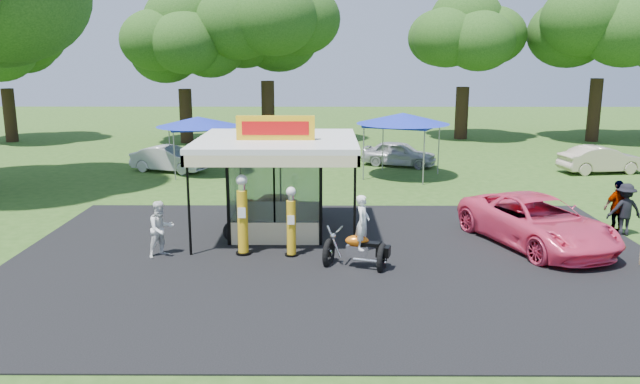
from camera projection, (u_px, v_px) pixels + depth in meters
The scene contains 23 objects.
ground at pixel (338, 284), 17.06m from camera, with size 120.00×120.00×0.00m, color #2A4B17.
asphalt_apron at pixel (337, 260), 19.00m from camera, with size 20.00×14.00×0.04m, color black.
gas_station_kiosk at pixel (278, 184), 21.56m from camera, with size 5.40×5.40×4.18m.
gas_pump_left at pixel (243, 217), 19.28m from camera, with size 0.48×0.48×2.58m.
gas_pump_right at pixel (291, 224), 19.17m from camera, with size 0.41×0.41×2.22m.
motorcycle at pixel (360, 239), 18.15m from camera, with size 2.03×1.39×2.30m.
spare_tires at pixel (235, 232), 20.84m from camera, with size 0.90×0.74×0.73m.
kiosk_car at pixel (282, 205), 24.00m from camera, with size 1.13×2.82×0.96m, color gold.
pink_sedan at pixel (537, 222), 20.33m from camera, with size 2.73×5.92×1.64m, color #F7436F.
spectator_west at pixel (161, 229), 19.24m from camera, with size 0.86×0.67×1.77m, color white.
spectator_east_a at pixel (625, 209), 21.54m from camera, with size 1.19×0.68×1.84m, color black.
spectator_east_b at pixel (618, 207), 21.75m from camera, with size 1.11×0.46×1.89m, color gray.
bg_car_a at pixel (169, 159), 33.41m from camera, with size 1.45×4.16×1.37m, color silver.
bg_car_b at pixel (280, 151), 36.39m from camera, with size 1.84×4.52×1.31m, color #B3370D.
bg_car_c at pixel (399, 154), 35.12m from camera, with size 1.67×4.15×1.41m, color #B3B4B8.
bg_car_e at pixel (601, 160), 33.02m from camera, with size 1.52×4.35×1.43m, color #C4B296.
tent_west at pixel (198, 122), 32.40m from camera, with size 4.31×4.31×3.01m.
tent_east at pixel (403, 119), 31.48m from camera, with size 4.70×4.70×3.29m.
oak_far_a at pixel (2, 46), 43.69m from camera, with size 8.99×8.99×10.65m.
oak_far_b at pixel (183, 46), 43.21m from camera, with size 8.82×8.82×10.52m.
oak_far_c at pixel (267, 30), 43.20m from camera, with size 10.45×10.45×12.31m.
oak_far_d at pixel (465, 46), 45.27m from camera, with size 8.95×8.95×10.65m.
oak_far_e at pixel (602, 28), 43.65m from camera, with size 10.52×10.52×12.52m.
Camera 1 is at (-0.41, -16.11, 6.14)m, focal length 35.00 mm.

